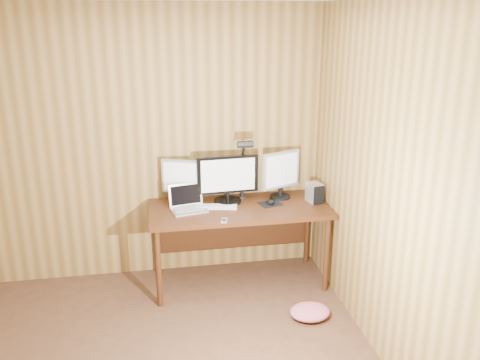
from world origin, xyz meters
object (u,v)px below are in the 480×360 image
object	(u,v)px
monitor_center	(228,178)
keyboard	(216,207)
monitor_left	(181,180)
mouse	(270,202)
desk	(238,216)
phone	(224,221)
monitor_right	(281,173)
desk_lamp	(244,160)
laptop	(188,203)
speaker	(314,190)
hard_drive	(315,193)

from	to	relation	value
monitor_center	keyboard	world-z (taller)	monitor_center
monitor_left	mouse	xyz separation A→B (m)	(0.79, -0.19, -0.19)
keyboard	mouse	world-z (taller)	mouse
desk	phone	bearing A→B (deg)	-115.45
monitor_right	mouse	size ratio (longest dim) A/B	3.99
desk	desk_lamp	distance (m)	0.52
monitor_left	laptop	bearing A→B (deg)	-55.76
monitor_center	mouse	world-z (taller)	monitor_center
monitor_center	phone	size ratio (longest dim) A/B	5.56
monitor_center	mouse	distance (m)	0.44
speaker	desk_lamp	xyz separation A→B (m)	(-0.69, -0.03, 0.33)
monitor_center	monitor_right	size ratio (longest dim) A/B	1.26
desk	monitor_center	distance (m)	0.36
desk_lamp	phone	bearing A→B (deg)	-121.58
phone	desk_lamp	distance (m)	0.65
monitor_left	laptop	size ratio (longest dim) A/B	1.17
mouse	hard_drive	distance (m)	0.42
monitor_right	desk	bearing A→B (deg)	171.13
keyboard	speaker	world-z (taller)	speaker
keyboard	mouse	xyz separation A→B (m)	(0.50, 0.00, 0.01)
phone	desk_lamp	world-z (taller)	desk_lamp
monitor_left	desk_lamp	distance (m)	0.60
phone	desk	bearing A→B (deg)	78.96
desk	desk_lamp	world-z (taller)	desk_lamp
desk	keyboard	xyz separation A→B (m)	(-0.21, -0.05, 0.13)
desk	phone	world-z (taller)	phone
monitor_left	keyboard	xyz separation A→B (m)	(0.29, -0.19, -0.21)
monitor_center	keyboard	distance (m)	0.28
monitor_right	laptop	world-z (taller)	monitor_right
monitor_center	desk_lamp	size ratio (longest dim) A/B	0.90
laptop	desk_lamp	size ratio (longest dim) A/B	0.55
monitor_right	hard_drive	xyz separation A→B (m)	(0.28, -0.16, -0.15)
monitor_right	speaker	bearing A→B (deg)	-19.93
hard_drive	desk_lamp	size ratio (longest dim) A/B	0.29
monitor_right	speaker	distance (m)	0.38
keyboard	phone	distance (m)	0.32
monitor_left	monitor_right	world-z (taller)	monitor_right
mouse	desk_lamp	distance (m)	0.45
monitor_center	speaker	bearing A→B (deg)	-0.52
hard_drive	phone	world-z (taller)	hard_drive
desk	monitor_left	distance (m)	0.62
monitor_right	mouse	world-z (taller)	monitor_right
speaker	hard_drive	bearing A→B (deg)	-107.16
keyboard	desk_lamp	xyz separation A→B (m)	(0.28, 0.14, 0.38)
monitor_left	speaker	size ratio (longest dim) A/B	3.72
laptop	hard_drive	bearing A→B (deg)	-12.49
hard_drive	desk_lamp	bearing A→B (deg)	155.21
monitor_center	laptop	world-z (taller)	monitor_center
monitor_center	desk	bearing A→B (deg)	-43.38
desk	hard_drive	xyz separation A→B (m)	(0.70, -0.07, 0.21)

